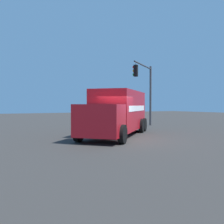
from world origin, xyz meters
name	(u,v)px	position (x,y,z in m)	size (l,w,h in m)	color
ground_plane	(127,141)	(0.00, 0.00, 0.00)	(100.00, 100.00, 0.00)	#33302D
delivery_truck	(117,112)	(2.45, -0.84, 1.54)	(7.41, 7.58, 2.96)	#AD141E
traffic_light_primary	(146,85)	(6.92, -6.52, 3.86)	(2.97, 3.99, 5.80)	#38383D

